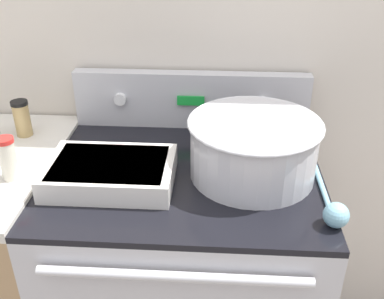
{
  "coord_description": "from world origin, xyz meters",
  "views": [
    {
      "loc": [
        0.09,
        -0.78,
        1.61
      ],
      "look_at": [
        0.02,
        0.34,
        0.99
      ],
      "focal_mm": 42.0,
      "sensor_mm": 36.0,
      "label": 1
    }
  ],
  "objects_px": {
    "casserole_dish": "(110,171)",
    "spice_jar_black_cap": "(22,118)",
    "ladle": "(333,210)",
    "spice_jar_red_cap": "(8,158)",
    "mixing_bowl": "(253,145)"
  },
  "relations": [
    {
      "from": "ladle",
      "to": "spice_jar_black_cap",
      "type": "height_order",
      "value": "spice_jar_black_cap"
    },
    {
      "from": "casserole_dish",
      "to": "spice_jar_red_cap",
      "type": "bearing_deg",
      "value": -176.97
    },
    {
      "from": "mixing_bowl",
      "to": "spice_jar_black_cap",
      "type": "xyz_separation_m",
      "value": [
        -0.73,
        0.18,
        -0.02
      ]
    },
    {
      "from": "casserole_dish",
      "to": "mixing_bowl",
      "type": "bearing_deg",
      "value": 9.93
    },
    {
      "from": "mixing_bowl",
      "to": "ladle",
      "type": "xyz_separation_m",
      "value": [
        0.19,
        -0.19,
        -0.07
      ]
    },
    {
      "from": "mixing_bowl",
      "to": "ladle",
      "type": "height_order",
      "value": "mixing_bowl"
    },
    {
      "from": "mixing_bowl",
      "to": "ladle",
      "type": "distance_m",
      "value": 0.28
    },
    {
      "from": "casserole_dish",
      "to": "ladle",
      "type": "distance_m",
      "value": 0.59
    },
    {
      "from": "spice_jar_red_cap",
      "to": "ladle",
      "type": "bearing_deg",
      "value": -7.56
    },
    {
      "from": "casserole_dish",
      "to": "ladle",
      "type": "height_order",
      "value": "casserole_dish"
    },
    {
      "from": "casserole_dish",
      "to": "ladle",
      "type": "relative_size",
      "value": 1.09
    },
    {
      "from": "casserole_dish",
      "to": "spice_jar_black_cap",
      "type": "relative_size",
      "value": 2.9
    },
    {
      "from": "mixing_bowl",
      "to": "spice_jar_red_cap",
      "type": "xyz_separation_m",
      "value": [
        -0.66,
        -0.08,
        -0.02
      ]
    },
    {
      "from": "mixing_bowl",
      "to": "spice_jar_red_cap",
      "type": "height_order",
      "value": "mixing_bowl"
    },
    {
      "from": "casserole_dish",
      "to": "spice_jar_black_cap",
      "type": "height_order",
      "value": "spice_jar_black_cap"
    }
  ]
}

